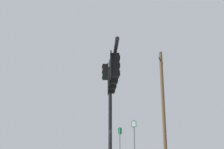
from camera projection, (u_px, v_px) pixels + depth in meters
The scene contains 4 objects.
signal_mast_assembly at pixel (111, 86), 12.58m from camera, with size 6.40×1.43×6.28m.
utility_pole_wooden at pixel (163, 104), 22.80m from camera, with size 2.02×0.61×10.08m.
route_sign_primary at pixel (134, 143), 14.55m from camera, with size 0.12×0.30×3.11m.
route_sign_secondary at pixel (120, 144), 17.02m from camera, with size 0.18×0.27×2.87m.
Camera 1 is at (14.33, 2.39, 1.87)m, focal length 40.89 mm.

